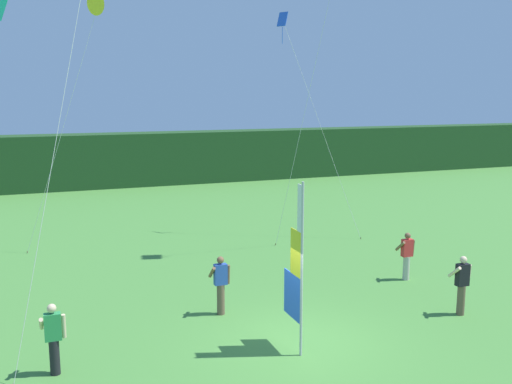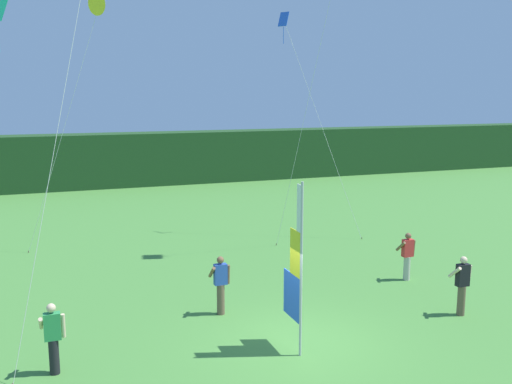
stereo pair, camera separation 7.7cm
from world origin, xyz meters
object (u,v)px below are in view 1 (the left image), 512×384
(person_near_banner, at_px, (221,284))
(person_mid_field, at_px, (407,255))
(banner_flag, at_px, (296,271))
(person_far_left, at_px, (53,337))
(kite_blue_diamond_5, at_px, (291,43))
(person_far_right, at_px, (462,284))
(kite_yellow_delta_6, at_px, (98,5))

(person_near_banner, distance_m, person_mid_field, 6.72)
(person_mid_field, bearing_deg, banner_flag, -147.59)
(person_far_left, xyz_separation_m, kite_blue_diamond_5, (10.19, 10.35, 7.37))
(person_far_left, bearing_deg, person_far_right, -1.65)
(kite_blue_diamond_5, height_order, kite_yellow_delta_6, kite_yellow_delta_6)
(person_far_right, bearing_deg, person_near_banner, 159.23)
(kite_yellow_delta_6, bearing_deg, kite_blue_diamond_5, 0.08)
(person_far_right, xyz_separation_m, kite_blue_diamond_5, (-0.59, 10.66, 7.34))
(kite_yellow_delta_6, bearing_deg, person_mid_field, -40.35)
(person_far_left, bearing_deg, kite_blue_diamond_5, 45.43)
(person_far_right, bearing_deg, banner_flag, -175.04)
(person_far_left, bearing_deg, kite_yellow_delta_6, 77.39)
(person_mid_field, bearing_deg, person_far_right, -96.78)
(banner_flag, height_order, person_far_left, banner_flag)
(banner_flag, relative_size, kite_yellow_delta_6, 0.42)
(person_near_banner, xyz_separation_m, person_far_left, (-4.48, -2.08, -0.03))
(person_near_banner, bearing_deg, person_far_right, -20.77)
(person_near_banner, distance_m, kite_blue_diamond_5, 12.45)
(person_far_left, bearing_deg, person_mid_field, 14.21)
(kite_blue_diamond_5, relative_size, kite_yellow_delta_6, 0.97)
(person_near_banner, distance_m, kite_yellow_delta_6, 12.05)
(person_near_banner, height_order, person_far_right, person_far_right)
(kite_blue_diamond_5, bearing_deg, banner_flag, -112.91)
(person_mid_field, relative_size, kite_blue_diamond_5, 0.17)
(person_near_banner, bearing_deg, person_mid_field, 6.35)
(kite_blue_diamond_5, bearing_deg, person_far_left, -134.57)
(person_mid_field, distance_m, person_far_right, 3.16)
(kite_blue_diamond_5, bearing_deg, kite_yellow_delta_6, -179.92)
(person_mid_field, xyz_separation_m, kite_blue_diamond_5, (-0.96, 7.52, 7.39))
(person_far_left, distance_m, person_far_right, 10.79)
(person_near_banner, relative_size, person_far_left, 1.03)
(person_far_left, distance_m, kite_yellow_delta_6, 13.60)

